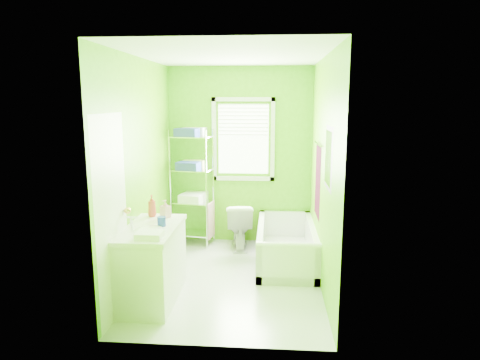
# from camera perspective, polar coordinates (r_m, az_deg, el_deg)

# --- Properties ---
(ground) EXTENTS (2.90, 2.90, 0.00)m
(ground) POSITION_cam_1_polar(r_m,az_deg,el_deg) (5.29, -1.21, -13.00)
(ground) COLOR silver
(ground) RESTS_ON ground
(room_envelope) EXTENTS (2.14, 2.94, 2.62)m
(room_envelope) POSITION_cam_1_polar(r_m,az_deg,el_deg) (4.88, -1.28, 3.89)
(room_envelope) COLOR #58AF08
(room_envelope) RESTS_ON ground
(window) EXTENTS (0.92, 0.05, 1.22)m
(window) POSITION_cam_1_polar(r_m,az_deg,el_deg) (6.28, 0.45, 6.01)
(window) COLOR white
(window) RESTS_ON ground
(door) EXTENTS (0.09, 0.80, 2.00)m
(door) POSITION_cam_1_polar(r_m,az_deg,el_deg) (4.26, -16.68, -5.04)
(door) COLOR white
(door) RESTS_ON ground
(right_wall_decor) EXTENTS (0.04, 1.48, 1.17)m
(right_wall_decor) POSITION_cam_1_polar(r_m,az_deg,el_deg) (4.90, 10.84, 1.06)
(right_wall_decor) COLOR #41071E
(right_wall_decor) RESTS_ON ground
(bathtub) EXTENTS (0.75, 1.60, 0.52)m
(bathtub) POSITION_cam_1_polar(r_m,az_deg,el_deg) (5.76, 6.15, -9.27)
(bathtub) COLOR white
(bathtub) RESTS_ON ground
(toilet) EXTENTS (0.45, 0.69, 0.67)m
(toilet) POSITION_cam_1_polar(r_m,az_deg,el_deg) (6.22, -0.12, -6.05)
(toilet) COLOR white
(toilet) RESTS_ON ground
(vanity) EXTENTS (0.55, 1.07, 1.06)m
(vanity) POSITION_cam_1_polar(r_m,az_deg,el_deg) (4.72, -11.68, -10.54)
(vanity) COLOR white
(vanity) RESTS_ON ground
(wire_shelf_unit) EXTENTS (0.63, 0.50, 1.73)m
(wire_shelf_unit) POSITION_cam_1_polar(r_m,az_deg,el_deg) (6.28, -6.26, 0.83)
(wire_shelf_unit) COLOR silver
(wire_shelf_unit) RESTS_ON ground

